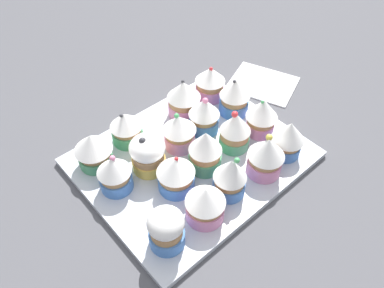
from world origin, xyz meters
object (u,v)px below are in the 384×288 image
object	(u,v)px
cupcake_9	(114,173)
cupcake_12	(204,115)
cupcake_15	(126,127)
cupcake_16	(184,98)
baking_tray	(192,158)
cupcake_3	(266,156)
cupcake_0	(166,229)
cupcake_14	(93,149)
cupcake_11	(180,130)
cupcake_7	(235,130)
cupcake_17	(210,82)
cupcake_2	(230,177)
cupcake_10	(148,153)
cupcake_8	(262,115)
cupcake_1	(205,203)
cupcake_4	(288,138)
cupcake_5	(176,174)
cupcake_13	(235,96)
napkin	(263,83)
cupcake_6	(206,150)

from	to	relation	value
cupcake_9	cupcake_12	distance (cm)	19.73
cupcake_15	cupcake_16	xyz separation A→B (cm)	(12.37, -1.32, 0.64)
baking_tray	cupcake_3	distance (cm)	13.40
cupcake_0	cupcake_16	bearing A→B (deg)	44.24
cupcake_12	cupcake_0	bearing A→B (deg)	-145.45
baking_tray	cupcake_14	xyz separation A→B (cm)	(-13.49, 9.67, 4.17)
cupcake_11	cupcake_14	xyz separation A→B (cm)	(-13.74, 6.33, -0.09)
cupcake_7	cupcake_17	xyz separation A→B (cm)	(6.28, 12.99, -0.23)
cupcake_9	cupcake_2	bearing A→B (deg)	-44.70
cupcake_2	cupcake_10	world-z (taller)	cupcake_2
cupcake_0	cupcake_3	distance (cm)	20.56
baking_tray	cupcake_8	bearing A→B (deg)	-15.69
cupcake_1	cupcake_10	size ratio (longest dim) A/B	0.92
cupcake_2	cupcake_11	xyz separation A→B (cm)	(0.97, 13.06, -0.22)
cupcake_11	cupcake_12	world-z (taller)	cupcake_12
cupcake_2	baking_tray	bearing A→B (deg)	85.79
cupcake_4	cupcake_1	bearing A→B (deg)	-179.64
cupcake_12	cupcake_10	bearing A→B (deg)	-177.19
cupcake_8	cupcake_14	xyz separation A→B (cm)	(-26.99, 13.47, -0.47)
cupcake_2	cupcake_8	bearing A→B (deg)	22.62
cupcake_2	cupcake_17	size ratio (longest dim) A/B	1.09
cupcake_4	cupcake_10	xyz separation A→B (cm)	(-19.96, 13.28, -0.23)
cupcake_9	cupcake_16	distance (cm)	20.74
cupcake_7	cupcake_16	xyz separation A→B (cm)	(-1.13, 12.41, 0.12)
cupcake_2	cupcake_15	bearing A→B (deg)	105.22
cupcake_3	cupcake_11	xyz separation A→B (cm)	(-6.46, 13.98, -0.35)
cupcake_5	cupcake_15	bearing A→B (deg)	89.21
cupcake_9	cupcake_14	bearing A→B (deg)	88.46
cupcake_13	napkin	xyz separation A→B (cm)	(12.32, 2.79, -4.74)
cupcake_5	cupcake_12	bearing A→B (deg)	28.98
cupcake_3	cupcake_1	bearing A→B (deg)	179.56
cupcake_5	cupcake_13	xyz separation A→B (cm)	(20.35, 6.77, 0.41)
cupcake_6	cupcake_16	xyz separation A→B (cm)	(5.88, 12.56, -0.16)
cupcake_13	cupcake_17	size ratio (longest dim) A/B	1.06
cupcake_4	cupcake_6	world-z (taller)	cupcake_6
cupcake_8	cupcake_9	world-z (taller)	cupcake_8
napkin	cupcake_2	bearing A→B (deg)	-149.50
cupcake_9	cupcake_16	world-z (taller)	cupcake_16
cupcake_2	cupcake_15	world-z (taller)	cupcake_2
cupcake_5	cupcake_0	bearing A→B (deg)	-137.52
cupcake_14	cupcake_17	bearing A→B (deg)	0.35
cupcake_0	cupcake_1	xyz separation A→B (cm)	(7.12, -0.35, -0.18)
cupcake_1	cupcake_14	bearing A→B (deg)	108.53
cupcake_12	cupcake_17	distance (cm)	9.79
baking_tray	napkin	xyz separation A→B (cm)	(26.24, 6.16, -0.30)
cupcake_9	cupcake_10	size ratio (longest dim) A/B	0.96
cupcake_5	cupcake_12	xyz separation A→B (cm)	(12.50, 6.92, 0.29)
cupcake_6	napkin	world-z (taller)	cupcake_6
cupcake_4	cupcake_9	xyz separation A→B (cm)	(-26.38, 13.51, -0.36)
cupcake_2	napkin	world-z (taller)	cupcake_2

